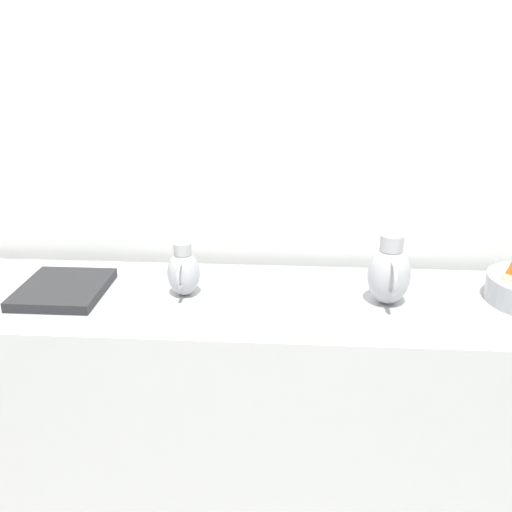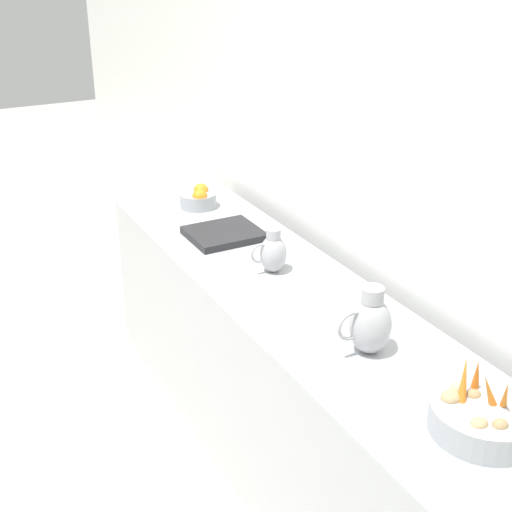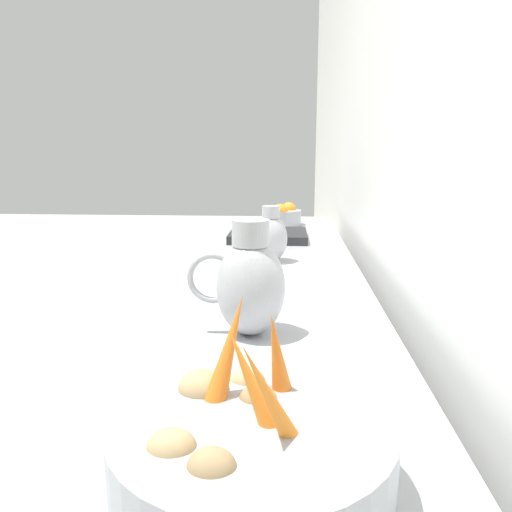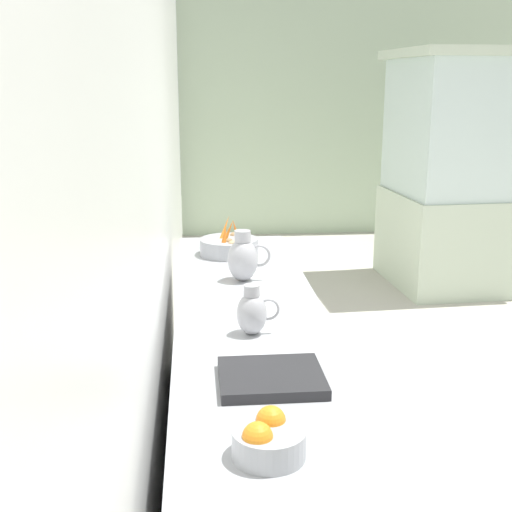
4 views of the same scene
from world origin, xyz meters
name	(u,v)px [view 2 (image 2 of 4)]	position (x,y,z in m)	size (l,w,h in m)	color
tile_wall_left	(488,170)	(-1.95, 0.36, 1.50)	(0.10, 9.46, 3.00)	white
prep_counter	(297,386)	(-1.52, -0.14, 0.44)	(0.64, 2.88, 0.88)	#ADAFB5
vegetable_colander	(484,416)	(-1.56, 0.85, 0.94)	(0.33, 0.33, 0.22)	#9EA0A5
orange_bowl	(199,198)	(-1.57, -1.28, 0.93)	(0.20, 0.20, 0.12)	#9EA0A5
metal_pitcher_tall	(370,323)	(-1.51, 0.33, 1.00)	(0.21, 0.15, 0.25)	#A3A3A8
metal_pitcher_short	(273,252)	(-1.53, -0.40, 0.97)	(0.17, 0.12, 0.20)	#A3A3A8
counter_sink_basin	(224,234)	(-1.51, -0.84, 0.90)	(0.34, 0.30, 0.04)	#232326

